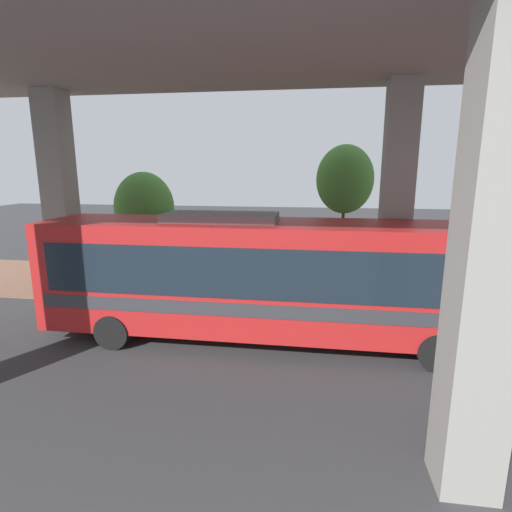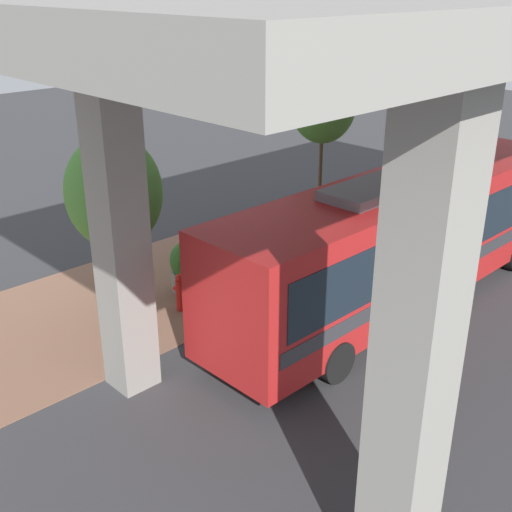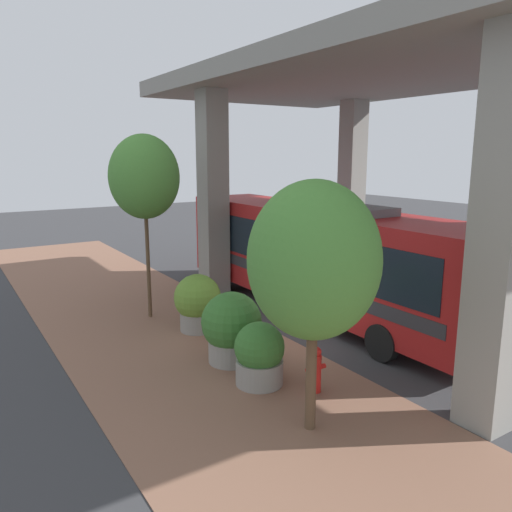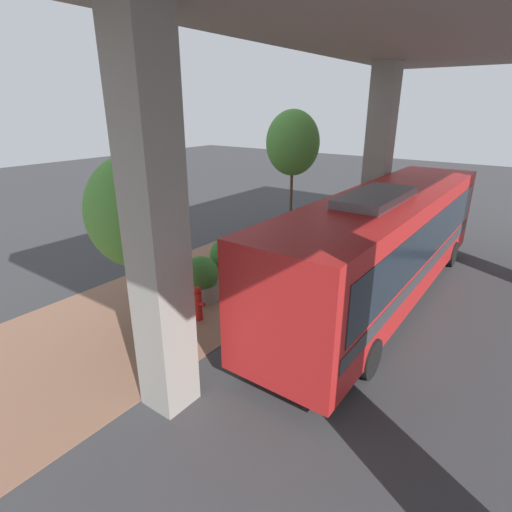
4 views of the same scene
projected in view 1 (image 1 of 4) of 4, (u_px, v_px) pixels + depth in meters
ground_plane at (223, 309)px, 14.57m from camera, size 80.00×80.00×0.00m
sidewalk_strip at (239, 285)px, 17.47m from camera, size 6.00×40.00×0.02m
overpass at (179, 74)px, 9.18m from camera, size 9.40×19.40×8.20m
bus at (265, 273)px, 11.56m from camera, size 2.80×12.93×3.78m
fire_hydrant at (164, 280)px, 16.27m from camera, size 0.52×0.25×1.10m
planter_front at (228, 269)px, 16.54m from camera, size 1.57×1.57×1.87m
planter_middle at (194, 272)px, 16.89m from camera, size 1.18×1.18×1.52m
planter_back at (290, 274)px, 15.88m from camera, size 1.43×1.43×1.76m
street_tree_near at (345, 180)px, 15.54m from camera, size 2.21×2.21×5.94m
street_tree_far at (145, 208)px, 16.86m from camera, size 2.48×2.48×4.89m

